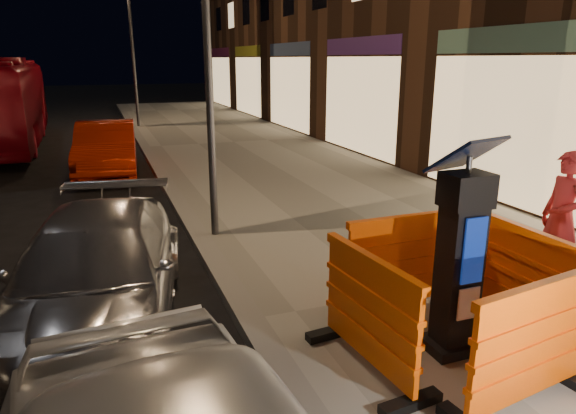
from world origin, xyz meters
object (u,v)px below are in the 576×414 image
object	(u,v)px
barrier_front	(531,347)
barrier_kerbside	(369,314)
bus_doubledecker	(3,146)
man	(562,218)
barrier_back	(402,263)
car_silver	(102,325)
car_red	(109,174)
barrier_bldgside	(532,283)
parking_kiosk	(460,255)

from	to	relation	value
barrier_front	barrier_kerbside	size ratio (longest dim) A/B	1.00
bus_doubledecker	man	distance (m)	17.72
barrier_back	car_silver	bearing A→B (deg)	161.38
barrier_back	car_red	world-z (taller)	barrier_back
barrier_bldgside	barrier_kerbside	bearing A→B (deg)	88.38
barrier_bldgside	bus_doubledecker	size ratio (longest dim) A/B	0.13
bus_doubledecker	barrier_kerbside	bearing A→B (deg)	-73.71
car_silver	bus_doubledecker	size ratio (longest dim) A/B	0.41
barrier_front	car_red	size ratio (longest dim) A/B	0.35
barrier_back	bus_doubledecker	distance (m)	16.69
barrier_front	barrier_kerbside	xyz separation A→B (m)	(-0.95, 0.95, 0.00)
bus_doubledecker	parking_kiosk	bearing A→B (deg)	-70.75
barrier_back	bus_doubledecker	world-z (taller)	bus_doubledecker
barrier_back	bus_doubledecker	size ratio (longest dim) A/B	0.13
barrier_back	man	xyz separation A→B (m)	(2.30, -0.03, 0.29)
barrier_front	car_red	distance (m)	11.77
parking_kiosk	barrier_bldgside	world-z (taller)	parking_kiosk
car_silver	bus_doubledecker	world-z (taller)	bus_doubledecker
parking_kiosk	barrier_kerbside	world-z (taller)	parking_kiosk
parking_kiosk	barrier_front	bearing A→B (deg)	-93.62
barrier_front	barrier_kerbside	world-z (taller)	same
barrier_back	car_red	bearing A→B (deg)	106.63
barrier_kerbside	barrier_bldgside	xyz separation A→B (m)	(1.90, 0.00, 0.00)
barrier_kerbside	car_red	xyz separation A→B (m)	(-1.99, 10.42, -0.71)
man	car_silver	bearing A→B (deg)	-92.20
car_silver	barrier_back	bearing A→B (deg)	-8.22
bus_doubledecker	car_red	bearing A→B (deg)	-62.60
car_red	barrier_kerbside	bearing A→B (deg)	-75.25
barrier_front	bus_doubledecker	bearing A→B (deg)	101.22
barrier_bldgside	bus_doubledecker	bearing A→B (deg)	22.12
man	barrier_front	bearing A→B (deg)	-41.98
car_silver	man	distance (m)	5.78
barrier_back	car_silver	xyz separation A→B (m)	(-3.29, 1.07, -0.71)
barrier_back	barrier_bldgside	distance (m)	1.34
barrier_bldgside	car_silver	bearing A→B (deg)	62.91
barrier_back	barrier_bldgside	world-z (taller)	same
car_silver	man	world-z (taller)	man
bus_doubledecker	barrier_back	bearing A→B (deg)	-69.59
car_silver	barrier_front	bearing A→B (deg)	-32.30
barrier_front	barrier_bldgside	size ratio (longest dim) A/B	1.00
parking_kiosk	barrier_kerbside	bearing A→B (deg)	176.38
man	parking_kiosk	bearing A→B (deg)	-59.32
barrier_back	barrier_kerbside	world-z (taller)	same
barrier_back	car_silver	distance (m)	3.53
barrier_back	barrier_front	bearing A→B (deg)	-90.62
car_silver	man	xyz separation A→B (m)	(5.59, -1.10, 1.01)
barrier_back	car_silver	size ratio (longest dim) A/B	0.33
barrier_bldgside	man	world-z (taller)	man
barrier_front	barrier_back	size ratio (longest dim) A/B	1.00
car_silver	man	size ratio (longest dim) A/B	2.54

